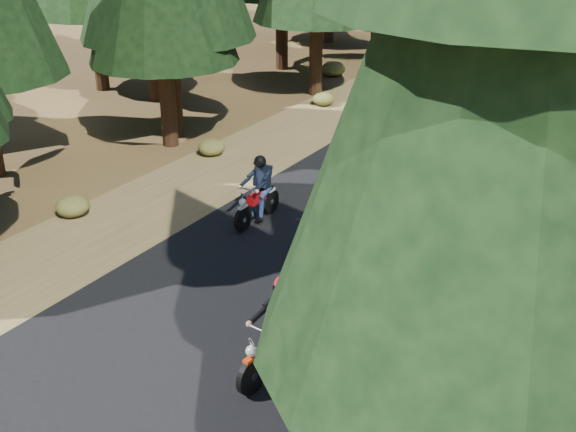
# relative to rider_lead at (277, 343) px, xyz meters

# --- Properties ---
(ground) EXTENTS (120.00, 120.00, 0.00)m
(ground) POSITION_rel_rider_lead_xyz_m (-1.95, 2.01, -0.61)
(ground) COLOR #422F17
(ground) RESTS_ON ground
(road) EXTENTS (6.00, 100.00, 0.01)m
(road) POSITION_rel_rider_lead_xyz_m (-1.95, 7.01, -0.60)
(road) COLOR black
(road) RESTS_ON ground
(shoulder_l) EXTENTS (3.20, 100.00, 0.01)m
(shoulder_l) POSITION_rel_rider_lead_xyz_m (-6.55, 7.01, -0.60)
(shoulder_l) COLOR brown
(shoulder_l) RESTS_ON ground
(shoulder_r) EXTENTS (3.20, 100.00, 0.01)m
(shoulder_r) POSITION_rel_rider_lead_xyz_m (2.65, 7.01, -0.60)
(shoulder_r) COLOR brown
(shoulder_r) RESTS_ON ground
(understory_shrubs) EXTENTS (15.34, 31.50, 0.63)m
(understory_shrubs) POSITION_rel_rider_lead_xyz_m (-1.62, 8.03, -0.34)
(understory_shrubs) COLOR #474C1E
(understory_shrubs) RESTS_ON ground
(rider_lead) EXTENTS (0.83, 2.08, 1.81)m
(rider_lead) POSITION_rel_rider_lead_xyz_m (0.00, 0.00, 0.00)
(rider_lead) COLOR silver
(rider_lead) RESTS_ON road
(rider_follow) EXTENTS (0.57, 1.88, 1.68)m
(rider_follow) POSITION_rel_rider_lead_xyz_m (-3.65, 4.84, -0.04)
(rider_follow) COLOR maroon
(rider_follow) RESTS_ON road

